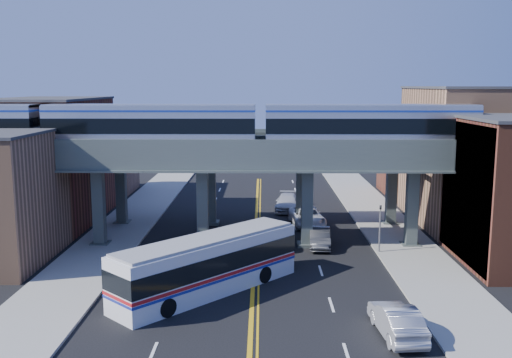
# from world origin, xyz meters

# --- Properties ---
(ground) EXTENTS (120.00, 120.00, 0.00)m
(ground) POSITION_xyz_m (0.00, 0.00, 0.00)
(ground) COLOR black
(ground) RESTS_ON ground
(sidewalk_west) EXTENTS (5.00, 70.00, 0.16)m
(sidewalk_west) POSITION_xyz_m (-11.50, 10.00, 0.08)
(sidewalk_west) COLOR gray
(sidewalk_west) RESTS_ON ground
(sidewalk_east) EXTENTS (5.00, 70.00, 0.16)m
(sidewalk_east) POSITION_xyz_m (11.50, 10.00, 0.08)
(sidewalk_east) COLOR gray
(sidewalk_east) RESTS_ON ground
(building_west_b) EXTENTS (8.00, 14.00, 11.00)m
(building_west_b) POSITION_xyz_m (-18.50, 16.00, 5.50)
(building_west_b) COLOR brown
(building_west_b) RESTS_ON ground
(building_west_c) EXTENTS (8.00, 10.00, 8.00)m
(building_west_c) POSITION_xyz_m (-18.50, 29.00, 4.00)
(building_west_c) COLOR #9C7051
(building_west_c) RESTS_ON ground
(building_east_b) EXTENTS (8.00, 14.00, 12.00)m
(building_east_b) POSITION_xyz_m (18.50, 16.00, 6.00)
(building_east_b) COLOR #9C7051
(building_east_b) RESTS_ON ground
(building_east_c) EXTENTS (8.00, 10.00, 9.00)m
(building_east_c) POSITION_xyz_m (18.50, 29.00, 4.50)
(building_east_c) COLOR brown
(building_east_c) RESTS_ON ground
(mural_panel) EXTENTS (0.10, 9.50, 9.50)m
(mural_panel) POSITION_xyz_m (14.55, 4.00, 4.75)
(mural_panel) COLOR teal
(mural_panel) RESTS_ON ground
(elevated_viaduct_near) EXTENTS (52.00, 3.60, 7.40)m
(elevated_viaduct_near) POSITION_xyz_m (0.00, 8.00, 6.47)
(elevated_viaduct_near) COLOR #475250
(elevated_viaduct_near) RESTS_ON ground
(elevated_viaduct_far) EXTENTS (52.00, 3.60, 7.40)m
(elevated_viaduct_far) POSITION_xyz_m (0.00, 15.00, 6.47)
(elevated_viaduct_far) COLOR #475250
(elevated_viaduct_far) RESTS_ON ground
(transit_train) EXTENTS (48.36, 3.03, 3.54)m
(transit_train) POSITION_xyz_m (-7.77, 8.00, 9.31)
(transit_train) COLOR black
(transit_train) RESTS_ON elevated_viaduct_near
(stop_sign) EXTENTS (0.76, 0.09, 2.63)m
(stop_sign) POSITION_xyz_m (0.30, 3.00, 1.76)
(stop_sign) COLOR slate
(stop_sign) RESTS_ON ground
(traffic_signal) EXTENTS (0.15, 0.18, 4.10)m
(traffic_signal) POSITION_xyz_m (9.20, 6.00, 2.30)
(traffic_signal) COLOR slate
(traffic_signal) RESTS_ON ground
(transit_bus) EXTENTS (10.73, 11.07, 3.25)m
(transit_bus) POSITION_xyz_m (-2.65, -2.04, 1.67)
(transit_bus) COLOR silver
(transit_bus) RESTS_ON ground
(car_lane_a) EXTENTS (2.06, 4.56, 1.52)m
(car_lane_a) POSITION_xyz_m (1.80, 7.91, 0.76)
(car_lane_a) COLOR #11133F
(car_lane_a) RESTS_ON ground
(car_lane_b) EXTENTS (1.84, 4.52, 1.46)m
(car_lane_b) POSITION_xyz_m (5.00, 7.74, 0.73)
(car_lane_b) COLOR #2E2F31
(car_lane_b) RESTS_ON ground
(car_lane_c) EXTENTS (3.25, 5.97, 1.59)m
(car_lane_c) POSITION_xyz_m (4.55, 14.53, 0.79)
(car_lane_c) COLOR white
(car_lane_c) RESTS_ON ground
(car_lane_d) EXTENTS (2.74, 5.59, 1.57)m
(car_lane_d) POSITION_xyz_m (3.05, 20.81, 0.78)
(car_lane_d) COLOR silver
(car_lane_d) RESTS_ON ground
(car_parked_curb) EXTENTS (2.11, 5.00, 1.61)m
(car_parked_curb) POSITION_xyz_m (7.23, -8.00, 0.80)
(car_parked_curb) COLOR #A0A0A4
(car_parked_curb) RESTS_ON ground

